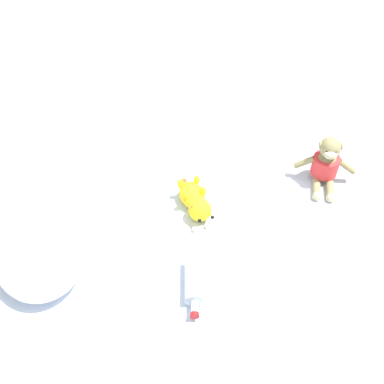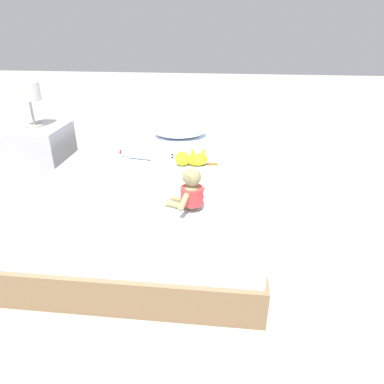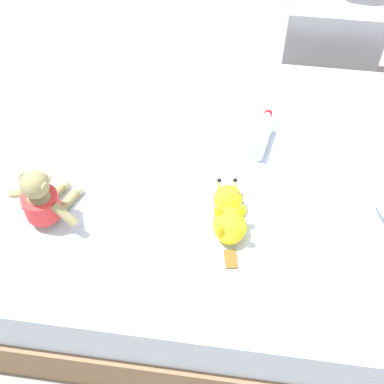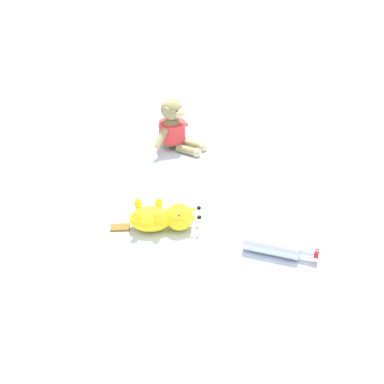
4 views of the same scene
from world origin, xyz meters
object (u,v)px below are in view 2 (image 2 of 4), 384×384
at_px(bed, 159,194).
at_px(nightstand, 42,158).
at_px(plush_monkey, 190,192).
at_px(plush_yellow_creature, 191,159).
at_px(glass_bottle, 139,154).
at_px(pillow, 180,129).
at_px(bedside_lamp, 28,94).

xyz_separation_m(bed, nightstand, (-1.11, 0.43, 0.07)).
distance_m(plush_monkey, plush_yellow_creature, 0.62).
height_order(plush_yellow_creature, glass_bottle, plush_yellow_creature).
bearing_deg(pillow, glass_bottle, -111.60).
distance_m(pillow, plush_yellow_creature, 0.67).
relative_size(glass_bottle, bedside_lamp, 0.72).
relative_size(bed, pillow, 3.79).
bearing_deg(bedside_lamp, plush_monkey, -35.96).
relative_size(pillow, glass_bottle, 2.04).
bearing_deg(bed, plush_monkey, -63.29).
bearing_deg(nightstand, plush_monkey, -35.96).
distance_m(bed, bedside_lamp, 1.33).
relative_size(pillow, bedside_lamp, 1.47).
bearing_deg(nightstand, bedside_lamp, 0.00).
distance_m(nightstand, bedside_lamp, 0.54).
xyz_separation_m(plush_monkey, nightstand, (-1.40, 1.01, -0.25)).
xyz_separation_m(bed, bedside_lamp, (-1.11, 0.43, 0.61)).
distance_m(glass_bottle, nightstand, 1.01).
relative_size(plush_yellow_creature, nightstand, 0.59).
bearing_deg(plush_yellow_creature, bedside_lamp, 163.45).
relative_size(plush_yellow_creature, bedside_lamp, 0.94).
xyz_separation_m(bed, pillow, (0.06, 0.68, 0.28)).
height_order(pillow, plush_monkey, plush_monkey).
bearing_deg(glass_bottle, bed, -36.40).
height_order(bed, plush_yellow_creature, plush_yellow_creature).
xyz_separation_m(pillow, glass_bottle, (-0.22, -0.56, -0.03)).
relative_size(plush_monkey, glass_bottle, 1.11).
xyz_separation_m(bed, plush_monkey, (0.29, -0.58, 0.32)).
distance_m(plush_yellow_creature, bedside_lamp, 1.43).
bearing_deg(bedside_lamp, glass_bottle, -18.36).
height_order(plush_monkey, plush_yellow_creature, plush_monkey).
relative_size(pillow, plush_yellow_creature, 1.55).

